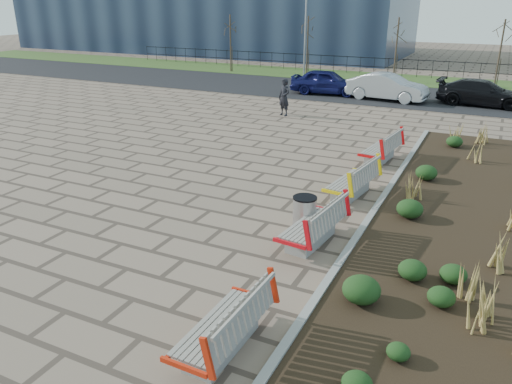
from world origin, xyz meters
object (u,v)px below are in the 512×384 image
at_px(bench_b, 312,223).
at_px(bench_c, 351,179).
at_px(litter_bin, 304,214).
at_px(car_blue, 327,82).
at_px(lamp_west, 305,32).
at_px(pedestrian, 284,97).
at_px(bench_d, 380,147).
at_px(bench_a, 221,322).
at_px(car_black, 482,93).
at_px(car_silver, 387,87).

xyz_separation_m(bench_b, bench_c, (0.00, 3.21, 0.00)).
xyz_separation_m(litter_bin, car_blue, (-5.21, 17.31, 0.30)).
relative_size(bench_b, lamp_west, 0.35).
xyz_separation_m(pedestrian, lamp_west, (-3.35, 11.44, 2.18)).
distance_m(litter_bin, car_blue, 18.08).
bearing_deg(lamp_west, bench_c, -65.80).
height_order(bench_b, bench_c, same).
bearing_deg(bench_d, litter_bin, -86.67).
bearing_deg(bench_a, bench_c, 91.27).
distance_m(bench_d, litter_bin, 6.19).
height_order(car_blue, car_black, car_blue).
bearing_deg(bench_a, litter_bin, 96.04).
xyz_separation_m(bench_c, pedestrian, (-5.65, 8.59, 0.36)).
bearing_deg(bench_c, bench_d, 97.70).
xyz_separation_m(bench_b, lamp_west, (-9.00, 23.24, 2.54)).
bearing_deg(litter_bin, bench_c, 81.51).
bearing_deg(pedestrian, bench_a, -49.06).
bearing_deg(car_black, lamp_west, 71.30).
distance_m(pedestrian, car_black, 10.48).
relative_size(pedestrian, car_silver, 0.40).
bearing_deg(car_blue, car_silver, -100.39).
bearing_deg(lamp_west, car_silver, -39.21).
relative_size(bench_b, car_silver, 0.49).
distance_m(bench_d, lamp_west, 18.94).
bearing_deg(car_blue, lamp_west, 26.72).
bearing_deg(bench_d, bench_c, -83.05).
bearing_deg(bench_d, car_silver, 108.00).
xyz_separation_m(bench_d, litter_bin, (-0.39, -6.18, -0.09)).
distance_m(bench_d, car_black, 11.81).
bearing_deg(car_silver, bench_c, -165.20).
xyz_separation_m(bench_b, car_silver, (-2.12, 17.62, 0.22)).
bearing_deg(bench_a, bench_b, 91.27).
distance_m(bench_b, car_black, 18.48).
xyz_separation_m(bench_b, bench_d, (0.00, 6.77, 0.00)).
xyz_separation_m(pedestrian, car_black, (8.22, 6.50, -0.19)).
distance_m(bench_c, car_blue, 15.73).
distance_m(car_silver, car_black, 4.74).
xyz_separation_m(bench_c, litter_bin, (-0.39, -2.62, -0.09)).
xyz_separation_m(bench_c, car_blue, (-5.60, 14.70, 0.21)).
height_order(bench_b, lamp_west, lamp_west).
height_order(bench_b, car_blue, car_blue).
relative_size(car_black, lamp_west, 0.74).
xyz_separation_m(bench_d, car_black, (2.57, 11.53, 0.16)).
relative_size(bench_b, bench_c, 1.00).
bearing_deg(bench_a, pedestrian, 110.86).
xyz_separation_m(car_blue, car_silver, (3.48, -0.28, 0.01)).
height_order(litter_bin, lamp_west, lamp_west).
bearing_deg(bench_c, litter_bin, -90.79).
xyz_separation_m(bench_a, pedestrian, (-5.65, 15.88, 0.36)).
height_order(bench_a, car_black, car_black).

